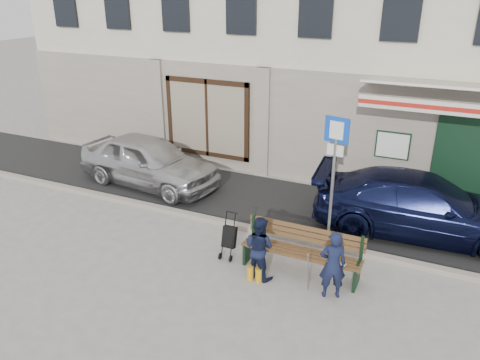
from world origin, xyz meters
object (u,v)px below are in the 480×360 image
Objects in this scene: car_silver at (149,161)px; stroller at (229,238)px; car_navy at (421,205)px; woman at (259,247)px; bench at (299,251)px; man at (333,265)px; parking_sign at (334,161)px.

car_silver reaches higher than stroller.
car_navy is 3.73× the size of woman.
bench is 1.85× the size of woman.
man is at bearing -109.55° from car_silver.
car_navy is at bearing -134.54° from man.
bench is at bearing -131.58° from woman.
man is (6.06, -2.99, -0.05)m from car_silver.
parking_sign reaches higher than car_navy.
bench is (-2.02, -2.67, -0.24)m from car_navy.
stroller is at bearing -14.33° from woman.
car_silver is 5.78m from parking_sign.
car_silver reaches higher than man.
car_silver is 5.82m from bench.
car_silver reaches higher than woman.
car_silver is at bearing 86.63° from car_navy.
man is at bearing -33.08° from bench.
stroller is (-1.76, -1.39, -1.53)m from parking_sign.
man is 1.45m from woman.
parking_sign is (-1.76, -1.35, 1.26)m from car_navy.
woman reaches higher than bench.
woman is 0.97m from stroller.
bench is (-0.26, -1.32, -1.51)m from parking_sign.
parking_sign is 2.16× the size of man.
car_silver is at bearing -20.63° from woman.
parking_sign is 2.31m from man.
car_navy is at bearing 50.25° from parking_sign.
parking_sign reaches higher than car_silver.
stroller is (-3.53, -2.74, -0.26)m from car_navy.
woman is at bearing -115.93° from car_silver.
car_navy reaches higher than bench.
car_navy is at bearing 52.89° from bench.
man is at bearing -12.17° from stroller.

